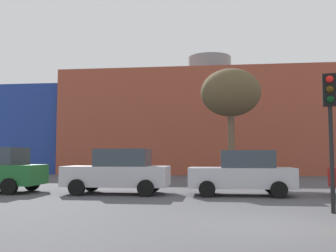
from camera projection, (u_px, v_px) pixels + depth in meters
ground_plane at (273, 226)px, 8.42m from camera, size 200.00×200.00×0.00m
building_backdrop at (210, 126)px, 35.36m from camera, size 37.97×10.50×10.84m
parked_car_1 at (119, 171)px, 15.56m from camera, size 4.25×2.08×1.84m
parked_car_2 at (242, 173)px, 14.97m from camera, size 4.10×2.01×1.78m
traffic_light_island at (330, 110)px, 10.45m from camera, size 0.40×0.39×3.83m
bare_tree_0 at (231, 94)px, 21.28m from camera, size 3.36×3.36×6.45m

